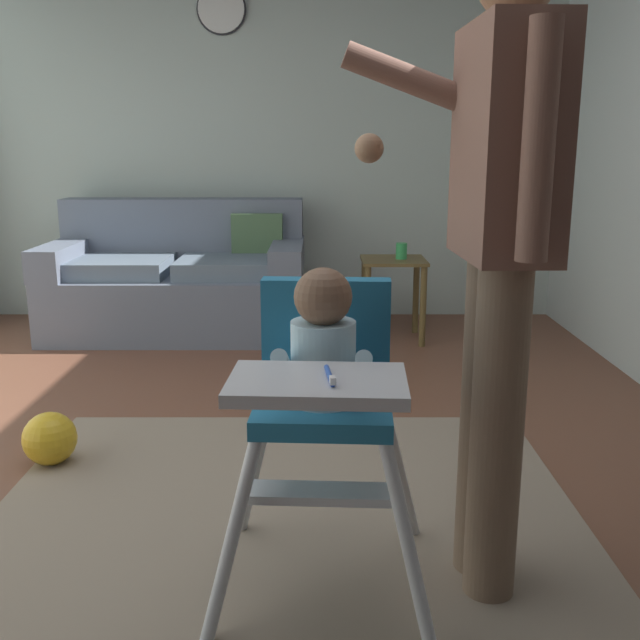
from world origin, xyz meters
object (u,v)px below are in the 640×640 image
high_chair (323,376)px  wall_clock (221,9)px  couch (179,282)px  adult_standing (499,246)px  toy_ball (49,439)px  sippy_cup (401,251)px  side_table (393,281)px

high_chair → wall_clock: (-0.67, 3.38, 1.48)m
high_chair → wall_clock: size_ratio=2.75×
couch → high_chair: (0.94, -2.90, 0.28)m
couch → adult_standing: (1.39, -2.88, 0.62)m
couch → toy_ball: size_ratio=7.98×
couch → sippy_cup: 1.47m
couch → high_chair: bearing=17.9°
high_chair → adult_standing: adult_standing is taller
side_table → sippy_cup: 0.20m
toy_ball → wall_clock: size_ratio=0.62×
couch → side_table: size_ratio=3.18×
couch → adult_standing: adult_standing is taller
sippy_cup → adult_standing: bearing=-91.1°
sippy_cup → wall_clock: size_ratio=0.30×
couch → adult_standing: bearing=25.7°
couch → high_chair: size_ratio=1.80×
adult_standing → side_table: (0.00, 2.67, -0.58)m
couch → sippy_cup: bearing=81.4°
adult_standing → wall_clock: wall_clock is taller
sippy_cup → wall_clock: bearing=149.2°
toy_ball → sippy_cup: bearing=50.4°
couch → wall_clock: (0.27, 0.48, 1.77)m
high_chair → sippy_cup: (0.50, 2.68, -0.05)m
high_chair → adult_standing: (0.45, 0.02, 0.34)m
couch → wall_clock: wall_clock is taller
side_table → wall_clock: 2.17m
side_table → wall_clock: bearing=148.2°
wall_clock → high_chair: bearing=-78.8°
toy_ball → wall_clock: bearing=81.4°
toy_ball → side_table: bearing=51.3°
toy_ball → sippy_cup: 2.49m
couch → toy_ball: bearing=-3.3°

